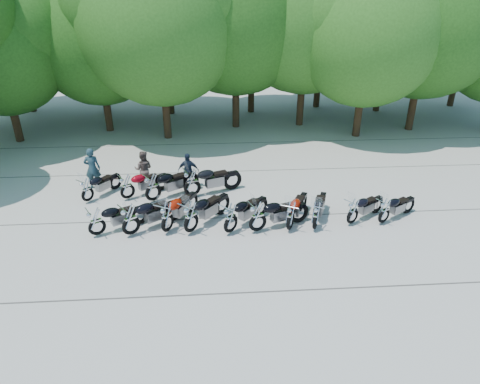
{
  "coord_description": "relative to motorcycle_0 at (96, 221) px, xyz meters",
  "views": [
    {
      "loc": [
        -0.99,
        -12.97,
        8.28
      ],
      "look_at": [
        0.0,
        1.5,
        1.1
      ],
      "focal_mm": 32.0,
      "sensor_mm": 36.0,
      "label": 1
    }
  ],
  "objects": [
    {
      "name": "motorcycle_5",
      "position": [
        5.76,
        -0.14,
        0.06
      ],
      "size": [
        2.53,
        1.56,
        1.37
      ],
      "primitive_type": null,
      "rotation": [
        0.0,
        0.0,
        1.94
      ],
      "color": "black",
      "rests_on": "ground"
    },
    {
      "name": "motorcycle_6",
      "position": [
        6.96,
        -0.07,
        0.01
      ],
      "size": [
        1.66,
        2.32,
        1.28
      ],
      "primitive_type": null,
      "rotation": [
        0.0,
        0.0,
        2.66
      ],
      "color": "maroon",
      "rests_on": "ground"
    },
    {
      "name": "tree_6",
      "position": [
        12.75,
        10.33,
        5.19
      ],
      "size": [
        8.0,
        8.0,
        9.82
      ],
      "color": "#3A2614",
      "rests_on": "ground"
    },
    {
      "name": "rider_2",
      "position": [
        3.12,
        3.89,
        0.17
      ],
      "size": [
        0.96,
        0.46,
        1.59
      ],
      "primitive_type": "imported",
      "rotation": [
        0.0,
        0.0,
        3.07
      ],
      "color": "#1A2537",
      "rests_on": "ground"
    },
    {
      "name": "tree_5",
      "position": [
        9.81,
        12.72,
        5.95
      ],
      "size": [
        9.04,
        9.04,
        11.1
      ],
      "color": "#3A2614",
      "rests_on": "ground"
    },
    {
      "name": "tree_4",
      "position": [
        5.73,
        12.61,
        6.01
      ],
      "size": [
        9.13,
        9.13,
        11.2
      ],
      "color": "#3A2614",
      "rests_on": "ground"
    },
    {
      "name": "motorcycle_1",
      "position": [
        1.22,
        -0.05,
        0.07
      ],
      "size": [
        2.43,
        2.07,
        1.4
      ],
      "primitive_type": null,
      "rotation": [
        0.0,
        0.0,
        2.21
      ],
      "color": "black",
      "rests_on": "ground"
    },
    {
      "name": "motorcycle_13",
      "position": [
        3.31,
        2.87,
        0.1
      ],
      "size": [
        2.68,
        1.67,
        1.46
      ],
      "primitive_type": null,
      "rotation": [
        0.0,
        0.0,
        1.94
      ],
      "color": "black",
      "rests_on": "ground"
    },
    {
      "name": "tree_12",
      "position": [
        6.99,
        15.98,
        5.1
      ],
      "size": [
        7.88,
        7.88,
        9.67
      ],
      "color": "#3A2614",
      "rests_on": "ground"
    },
    {
      "name": "rider_0",
      "position": [
        -1.06,
        4.11,
        0.31
      ],
      "size": [
        0.69,
        0.46,
        1.87
      ],
      "primitive_type": "imported",
      "rotation": [
        0.0,
        0.0,
        3.17
      ],
      "color": "#203943",
      "rests_on": "ground"
    },
    {
      "name": "tree_3",
      "position": [
        1.62,
        10.76,
        5.7
      ],
      "size": [
        8.7,
        8.7,
        10.67
      ],
      "color": "#3A2614",
      "rests_on": "ground"
    },
    {
      "name": "motorcycle_9",
      "position": [
        10.56,
        0.15,
        -0.04
      ],
      "size": [
        2.09,
        1.59,
        1.16
      ],
      "primitive_type": null,
      "rotation": [
        0.0,
        0.0,
        2.11
      ],
      "color": "black",
      "rests_on": "ground"
    },
    {
      "name": "motorcycle_11",
      "position": [
        0.61,
        2.84,
        0.01
      ],
      "size": [
        2.25,
        1.79,
        1.27
      ],
      "primitive_type": null,
      "rotation": [
        0.0,
        0.0,
        2.15
      ],
      "color": "maroon",
      "rests_on": "ground"
    },
    {
      "name": "tree_11",
      "position": [
        1.43,
        15.94,
        4.87
      ],
      "size": [
        7.56,
        7.56,
        9.28
      ],
      "color": "#3A2614",
      "rests_on": "ground"
    },
    {
      "name": "tree_10",
      "position": [
        -3.1,
        16.49,
        5.03
      ],
      "size": [
        7.78,
        7.78,
        9.55
      ],
      "color": "#3A2614",
      "rests_on": "ground"
    },
    {
      "name": "motorcycle_3",
      "position": [
        3.35,
        -0.02,
        0.08
      ],
      "size": [
        2.19,
        2.39,
        1.41
      ],
      "primitive_type": null,
      "rotation": [
        0.0,
        0.0,
        2.44
      ],
      "color": "black",
      "rests_on": "ground"
    },
    {
      "name": "motorcycle_4",
      "position": [
        4.78,
        -0.14,
        0.05
      ],
      "size": [
        2.2,
        2.19,
        1.35
      ],
      "primitive_type": null,
      "rotation": [
        0.0,
        0.0,
        2.35
      ],
      "color": "black",
      "rests_on": "ground"
    },
    {
      "name": "tree_13",
      "position": [
        11.88,
        16.99,
        5.41
      ],
      "size": [
        8.31,
        8.31,
        10.2
      ],
      "color": "#3A2614",
      "rests_on": "ground"
    },
    {
      "name": "motorcycle_8",
      "position": [
        9.36,
        0.18,
        -0.03
      ],
      "size": [
        2.09,
        1.71,
        1.18
      ],
      "primitive_type": null,
      "rotation": [
        0.0,
        0.0,
        2.17
      ],
      "color": "black",
      "rests_on": "ground"
    },
    {
      "name": "motorcycle_0",
      "position": [
        0.0,
        0.0,
        0.0
      ],
      "size": [
        2.26,
        1.68,
        1.25
      ],
      "primitive_type": null,
      "rotation": [
        0.0,
        0.0,
        2.09
      ],
      "color": "black",
      "rests_on": "ground"
    },
    {
      "name": "tree_9",
      "position": [
        -8.34,
        17.1,
        4.89
      ],
      "size": [
        7.59,
        7.59,
        9.32
      ],
      "color": "#3A2614",
      "rests_on": "ground"
    },
    {
      "name": "tree_2",
      "position": [
        -2.06,
        12.36,
        4.69
      ],
      "size": [
        7.31,
        7.31,
        8.97
      ],
      "color": "#3A2614",
      "rests_on": "ground"
    },
    {
      "name": "ground",
      "position": [
        5.19,
        -0.48,
        -0.63
      ],
      "size": [
        90.0,
        90.0,
        0.0
      ],
      "primitive_type": "plane",
      "color": "#A39C93",
      "rests_on": "ground"
    },
    {
      "name": "tree_15",
      "position": [
        21.81,
        16.54,
        6.4
      ],
      "size": [
        9.67,
        9.67,
        11.86
      ],
      "color": "#3A2614",
      "rests_on": "ground"
    },
    {
      "name": "motorcycle_12",
      "position": [
        1.7,
        2.56,
        0.08
      ],
      "size": [
        2.5,
        2.02,
        1.41
      ],
      "primitive_type": null,
      "rotation": [
        0.0,
        0.0,
        2.16
      ],
      "color": "black",
      "rests_on": "ground"
    },
    {
      "name": "tree_7",
      "position": [
        16.4,
        11.3,
        5.76
      ],
      "size": [
        8.79,
        8.79,
        10.79
      ],
      "color": "#3A2614",
      "rests_on": "ground"
    },
    {
      "name": "rider_1",
      "position": [
        1.15,
        4.07,
        0.22
      ],
      "size": [
        0.86,
        0.69,
        1.68
      ],
      "primitive_type": "imported",
      "rotation": [
        0.0,
        0.0,
        3.07
      ],
      "color": "brown",
      "rests_on": "ground"
    },
    {
      "name": "motorcycle_10",
      "position": [
        -1.01,
        2.72,
        -0.03
      ],
      "size": [
        1.76,
        2.06,
        1.18
      ],
      "primitive_type": null,
      "rotation": [
        0.0,
        0.0,
        2.5
      ],
      "color": "black",
      "rests_on": "ground"
    },
    {
      "name": "motorcycle_7",
      "position": [
        7.89,
        -0.09,
        -0.0
      ],
      "size": [
        1.47,
        2.28,
        1.24
      ],
      "primitive_type": null,
      "rotation": [
        0.0,
        0.0,
        2.74
      ],
      "color": "black",
      "rests_on": "ground"
    },
    {
      "name": "tree_14",
      "position": [
        15.87,
        15.61,
        5.2
      ],
      "size": [
        8.02,
        8.02,
        9.84
      ],
      "color": "#3A2614",
      "rests_on": "ground"
    },
    {
      "name": "motorcycle_2",
      "position": [
        2.49,
        0.08,
        0.06
      ],
      "size": [
        1.79,
        2.47,
        1.36
      ],
      "primitive_type": null,
      "rotation": [
        0.0,
        0.0,
        2.65
      ],
      "color": "#901605",
      "rests_on": "ground"
    }
  ]
}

